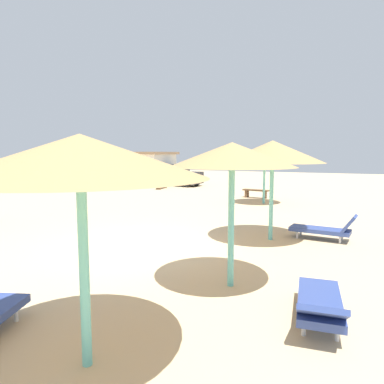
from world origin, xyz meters
TOP-DOWN VIEW (x-y plane):
  - ground_plane at (0.00, 0.00)m, footprint 80.00×80.00m
  - parasol_0 at (3.04, -1.81)m, footprint 2.41×2.41m
  - parasol_2 at (2.97, 2.13)m, footprint 2.99×2.99m
  - parasol_3 at (2.26, -4.95)m, footprint 2.96×2.96m
  - parasol_4 at (1.06, 9.53)m, footprint 2.58×2.58m
  - lounger_0 at (4.73, -2.66)m, footprint 0.84×1.97m
  - lounger_2 at (4.44, 2.76)m, footprint 1.90×0.83m
  - bench_0 at (0.13, 11.48)m, footprint 1.54×0.62m
  - bench_1 at (-7.38, 13.71)m, footprint 0.59×1.54m
  - parked_car at (-7.56, 16.35)m, footprint 4.04×2.06m
  - beach_cabana at (-10.09, 16.14)m, footprint 3.89×4.04m

SIDE VIEW (x-z plane):
  - ground_plane at x=0.00m, z-range 0.00..0.00m
  - lounger_0 at x=4.73m, z-range -0.01..0.63m
  - lounger_2 at x=4.44m, z-range -0.08..0.73m
  - bench_0 at x=0.13m, z-range 0.10..0.59m
  - bench_1 at x=-7.38m, z-range 0.10..0.59m
  - parked_car at x=-7.56m, z-range -0.04..1.68m
  - beach_cabana at x=-10.09m, z-range 0.02..2.70m
  - parasol_4 at x=1.06m, z-range 1.02..3.65m
  - parasol_3 at x=2.26m, z-range 1.13..3.91m
  - parasol_0 at x=3.04m, z-range 1.13..3.90m
  - parasol_2 at x=2.97m, z-range 1.13..4.06m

